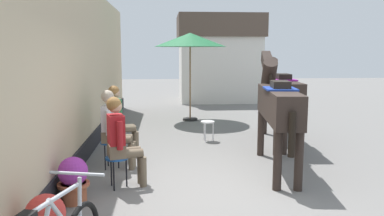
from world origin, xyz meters
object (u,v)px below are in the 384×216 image
at_px(seated_visitor_middle, 113,125).
at_px(spare_stool_white, 208,124).
at_px(saddled_horse_near, 277,103).
at_px(cafe_parasol, 190,40).
at_px(saddled_horse_far, 280,91).
at_px(seated_visitor_near, 121,137).
at_px(seated_visitor_far, 119,116).
at_px(flower_planter_middle, 73,179).

xyz_separation_m(seated_visitor_middle, spare_stool_white, (1.88, 1.95, -0.38)).
relative_size(saddled_horse_near, cafe_parasol, 1.16).
xyz_separation_m(saddled_horse_far, spare_stool_white, (-1.61, 0.19, -0.76)).
bearing_deg(seated_visitor_near, spare_stool_white, 60.63).
bearing_deg(seated_visitor_middle, saddled_horse_near, -4.28).
relative_size(seated_visitor_middle, spare_stool_white, 3.02).
distance_m(seated_visitor_far, cafe_parasol, 4.41).
bearing_deg(saddled_horse_near, seated_visitor_far, 158.88).
bearing_deg(seated_visitor_near, flower_planter_middle, -136.24).
xyz_separation_m(saddled_horse_near, spare_stool_white, (-0.96, 2.16, -0.76)).
xyz_separation_m(seated_visitor_near, saddled_horse_far, (3.26, 2.74, 0.38)).
xyz_separation_m(seated_visitor_far, flower_planter_middle, (-0.35, -2.43, -0.44)).
bearing_deg(spare_stool_white, cafe_parasol, 94.48).
bearing_deg(seated_visitor_near, seated_visitor_far, 97.16).
relative_size(flower_planter_middle, cafe_parasol, 0.25).
xyz_separation_m(seated_visitor_near, cafe_parasol, (1.44, 5.63, 1.59)).
distance_m(seated_visitor_near, seated_visitor_middle, 1.01).
distance_m(seated_visitor_near, saddled_horse_near, 2.75).
bearing_deg(seated_visitor_middle, seated_visitor_near, -76.73).
xyz_separation_m(seated_visitor_far, cafe_parasol, (1.67, 3.76, 1.59)).
height_order(saddled_horse_near, spare_stool_white, saddled_horse_near).
height_order(seated_visitor_far, spare_stool_white, seated_visitor_far).
height_order(seated_visitor_near, spare_stool_white, seated_visitor_near).
distance_m(flower_planter_middle, cafe_parasol, 6.82).
height_order(seated_visitor_near, cafe_parasol, cafe_parasol).
height_order(cafe_parasol, spare_stool_white, cafe_parasol).
relative_size(saddled_horse_near, flower_planter_middle, 4.67).
relative_size(seated_visitor_near, spare_stool_white, 3.02).
xyz_separation_m(seated_visitor_middle, cafe_parasol, (1.67, 4.64, 1.59)).
bearing_deg(cafe_parasol, spare_stool_white, -85.52).
relative_size(seated_visitor_far, flower_planter_middle, 2.17).
bearing_deg(flower_planter_middle, seated_visitor_far, 81.79).
relative_size(seated_visitor_near, seated_visitor_middle, 1.00).
distance_m(seated_visitor_near, saddled_horse_far, 4.28).
relative_size(seated_visitor_middle, saddled_horse_near, 0.46).
distance_m(seated_visitor_far, flower_planter_middle, 2.49).
bearing_deg(flower_planter_middle, saddled_horse_far, 40.65).
distance_m(saddled_horse_far, spare_stool_white, 1.79).
relative_size(seated_visitor_far, cafe_parasol, 0.54).
bearing_deg(saddled_horse_near, flower_planter_middle, -157.38).
height_order(saddled_horse_far, spare_stool_white, saddled_horse_far).
distance_m(seated_visitor_middle, spare_stool_white, 2.74).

